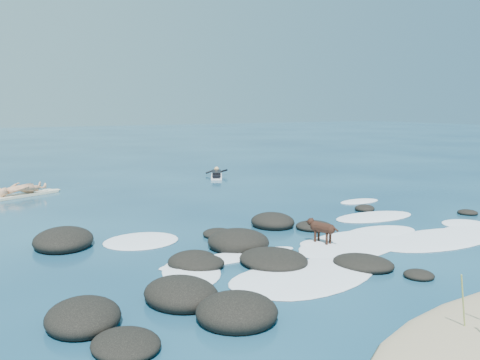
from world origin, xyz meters
TOP-DOWN VIEW (x-y plane):
  - ground at (0.00, 0.00)m, footprint 160.00×160.00m
  - reef_rocks at (-3.03, -1.85)m, footprint 14.16×8.27m
  - breaking_foam at (0.71, -2.10)m, footprint 11.63×7.91m
  - standing_surfer_rig at (-5.67, 9.81)m, footprint 3.32×1.80m
  - paddling_surfer_rig at (3.44, 10.91)m, footprint 1.68×2.39m
  - dog at (-0.27, -1.71)m, footprint 0.41×1.04m

SIDE VIEW (x-z plane):
  - ground at x=0.00m, z-range 0.00..0.00m
  - breaking_foam at x=0.71m, z-range -0.05..0.07m
  - reef_rocks at x=-3.03m, z-range -0.18..0.43m
  - paddling_surfer_rig at x=3.44m, z-range -0.07..0.37m
  - dog at x=-0.27m, z-range 0.11..0.77m
  - standing_surfer_rig at x=-5.67m, z-range -0.21..1.79m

